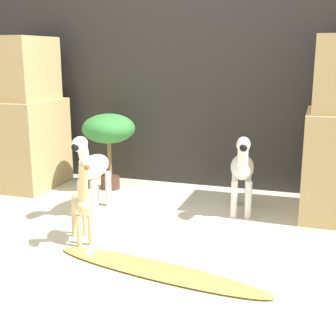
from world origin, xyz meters
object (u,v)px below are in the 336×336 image
Objects in this scene: giraffe_figurine at (82,200)px; potted_palm_front at (109,132)px; zebra_left at (92,167)px; zebra_right at (242,168)px; surfboard at (155,270)px.

giraffe_figurine is 0.87× the size of potted_palm_front.
zebra_left reaches higher than giraffe_figurine.
zebra_right is 1.23m from surfboard.
zebra_right is at bearing 17.19° from zebra_left.
zebra_right reaches higher than surfboard.
surfboard is at bearing -45.71° from zebra_left.
zebra_left reaches higher than surfboard.
giraffe_figurine is 1.27m from potted_palm_front.
zebra_right is 0.46× the size of surfboard.
potted_palm_front is at bearing 165.98° from zebra_right.
zebra_left is 0.68m from potted_palm_front.
zebra_left is 0.59m from giraffe_figurine.
potted_palm_front is (-1.23, 0.31, 0.16)m from zebra_right.
potted_palm_front reaches higher than zebra_right.
zebra_left is at bearing 134.29° from surfboard.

